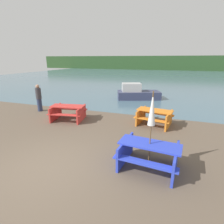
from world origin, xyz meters
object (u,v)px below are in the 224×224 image
Objects in this scene: picnic_table_orange at (154,116)px; boat at (137,93)px; picnic_table_blue at (149,153)px; umbrella_white at (152,110)px; picnic_table_red at (68,111)px; person at (39,98)px.

boat is at bearing 109.61° from picnic_table_orange.
picnic_table_orange is at bearing 93.42° from picnic_table_blue.
picnic_table_orange is at bearing 93.42° from umbrella_white.
picnic_table_blue is 1.35m from umbrella_white.
umbrella_white is 9.72m from boat.
picnic_table_blue is 0.82× the size of umbrella_white.
person is (-2.64, 0.88, 0.37)m from picnic_table_red.
person reaches higher than picnic_table_red.
boat is 2.21× the size of person.
picnic_table_orange is 5.97m from boat.
picnic_table_red is 0.83× the size of umbrella_white.
umbrella_white is (4.70, -2.97, 1.34)m from picnic_table_red.
picnic_table_red is at bearing 147.74° from umbrella_white.
umbrella_white is 8.34m from person.
picnic_table_blue is at bearing -96.81° from boat.
umbrella_white is at bearing -27.64° from person.
picnic_table_red is 1.16× the size of person.
picnic_table_blue is at bearing 0.00° from umbrella_white.
umbrella_white is 0.63× the size of boat.
picnic_table_blue is 0.98× the size of picnic_table_red.
picnic_table_orange is at bearing -90.59° from boat.
umbrella_white is (0.00, 0.00, 1.35)m from picnic_table_blue.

